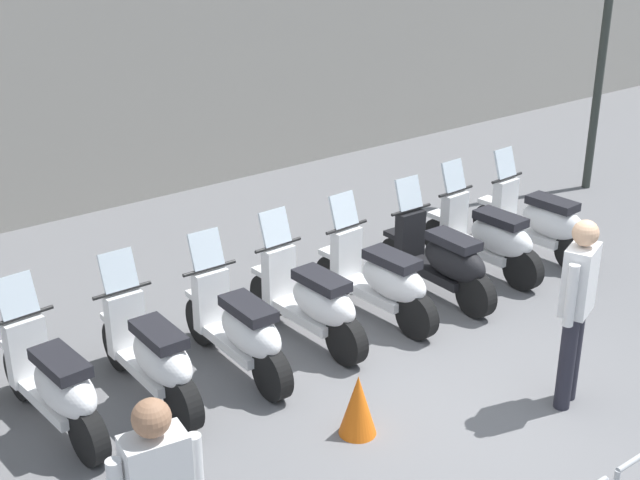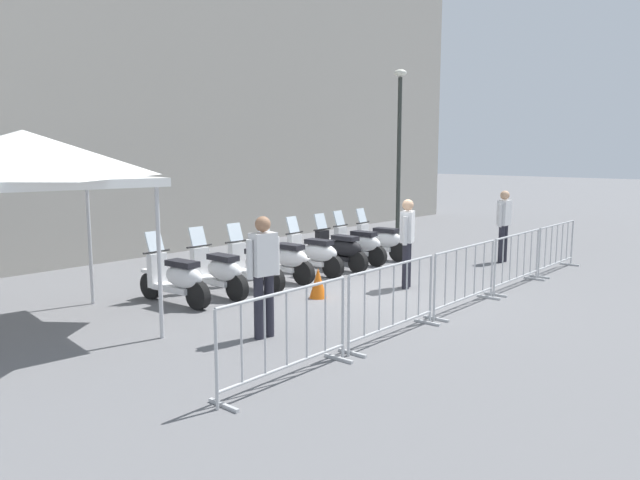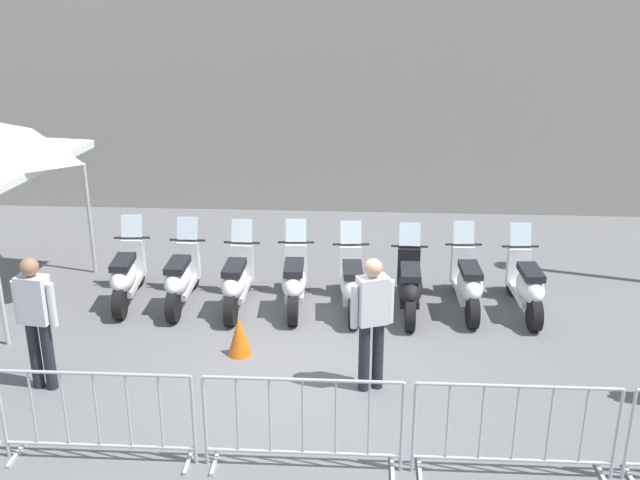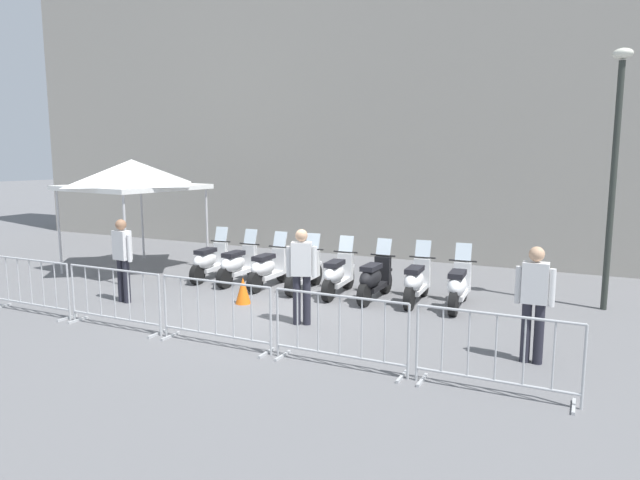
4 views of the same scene
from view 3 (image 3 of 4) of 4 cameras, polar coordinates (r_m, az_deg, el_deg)
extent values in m
plane|color=slate|center=(10.09, -0.34, -9.58)|extent=(120.00, 120.00, 0.00)
cylinder|color=black|center=(12.79, -13.40, -2.23)|extent=(0.23, 0.50, 0.48)
cylinder|color=black|center=(11.68, -14.68, -4.57)|extent=(0.23, 0.50, 0.48)
cube|color=white|center=(12.22, -14.03, -3.18)|extent=(0.45, 0.91, 0.10)
ellipsoid|color=white|center=(11.87, -14.42, -2.66)|extent=(0.52, 0.90, 0.40)
cube|color=black|center=(11.82, -14.48, -1.61)|extent=(0.40, 0.64, 0.10)
cube|color=white|center=(12.50, -13.70, -1.25)|extent=(0.36, 0.21, 0.60)
cylinder|color=black|center=(12.39, -13.82, 0.17)|extent=(0.56, 0.15, 0.04)
cube|color=silver|center=(12.37, -13.84, 1.03)|extent=(0.34, 0.20, 0.35)
cube|color=white|center=(12.69, -13.50, -1.11)|extent=(0.26, 0.35, 0.06)
cylinder|color=black|center=(12.51, -9.48, -2.45)|extent=(0.20, 0.49, 0.48)
cylinder|color=black|center=(11.41, -10.86, -4.87)|extent=(0.20, 0.49, 0.48)
cube|color=white|center=(11.94, -10.15, -3.43)|extent=(0.39, 0.90, 0.10)
ellipsoid|color=white|center=(11.60, -10.54, -2.90)|extent=(0.46, 0.88, 0.40)
cube|color=black|center=(11.54, -10.57, -1.84)|extent=(0.35, 0.63, 0.10)
cube|color=white|center=(12.23, -9.75, -1.45)|extent=(0.35, 0.18, 0.60)
cylinder|color=black|center=(12.11, -9.85, 0.00)|extent=(0.56, 0.11, 0.04)
cube|color=silver|center=(12.09, -9.84, 0.88)|extent=(0.34, 0.18, 0.35)
cube|color=white|center=(12.41, -9.55, -1.30)|extent=(0.24, 0.34, 0.06)
cylinder|color=black|center=(12.29, -5.59, -2.68)|extent=(0.20, 0.49, 0.48)
cylinder|color=black|center=(11.18, -6.66, -5.17)|extent=(0.20, 0.49, 0.48)
cube|color=white|center=(11.72, -6.11, -3.69)|extent=(0.38, 0.89, 0.10)
ellipsoid|color=white|center=(11.37, -6.40, -3.16)|extent=(0.46, 0.88, 0.40)
cube|color=black|center=(11.31, -6.41, -2.07)|extent=(0.35, 0.63, 0.10)
cube|color=white|center=(12.01, -5.79, -1.67)|extent=(0.35, 0.18, 0.60)
cylinder|color=black|center=(11.89, -5.84, -0.19)|extent=(0.56, 0.10, 0.04)
cube|color=silver|center=(11.87, -5.83, 0.70)|extent=(0.33, 0.18, 0.35)
cube|color=white|center=(12.19, -5.63, -1.51)|extent=(0.24, 0.34, 0.06)
cylinder|color=black|center=(12.26, -1.72, -2.66)|extent=(0.22, 0.50, 0.48)
cylinder|color=black|center=(11.13, -2.03, -5.17)|extent=(0.22, 0.50, 0.48)
cube|color=white|center=(11.67, -1.87, -3.68)|extent=(0.43, 0.90, 0.10)
ellipsoid|color=white|center=(11.32, -1.96, -3.15)|extent=(0.50, 0.89, 0.40)
cube|color=black|center=(11.26, -1.96, -2.06)|extent=(0.38, 0.64, 0.10)
cube|color=white|center=(11.96, -1.78, -1.65)|extent=(0.36, 0.20, 0.60)
cylinder|color=black|center=(11.84, -1.80, -0.17)|extent=(0.56, 0.13, 0.04)
cube|color=silver|center=(11.83, -1.80, 0.73)|extent=(0.34, 0.19, 0.35)
cube|color=white|center=(12.15, -1.74, -1.49)|extent=(0.25, 0.35, 0.06)
cylinder|color=black|center=(12.18, 2.24, -2.83)|extent=(0.23, 0.50, 0.48)
cylinder|color=black|center=(11.05, 2.49, -5.37)|extent=(0.23, 0.50, 0.48)
cube|color=white|center=(11.59, 2.36, -3.86)|extent=(0.44, 0.91, 0.10)
ellipsoid|color=white|center=(11.24, 2.44, -3.33)|extent=(0.52, 0.89, 0.40)
cube|color=black|center=(11.18, 2.45, -2.23)|extent=(0.39, 0.64, 0.10)
cube|color=white|center=(11.89, 2.30, -1.81)|extent=(0.36, 0.20, 0.60)
cylinder|color=black|center=(11.77, 2.32, -0.32)|extent=(0.56, 0.14, 0.04)
cube|color=silver|center=(11.75, 2.32, 0.59)|extent=(0.34, 0.20, 0.35)
cube|color=white|center=(12.07, 2.26, -1.65)|extent=(0.26, 0.35, 0.06)
cylinder|color=black|center=(12.17, 6.52, -2.97)|extent=(0.20, 0.49, 0.48)
cylinder|color=black|center=(11.04, 6.73, -5.53)|extent=(0.20, 0.49, 0.48)
cube|color=black|center=(11.58, 6.63, -4.01)|extent=(0.38, 0.90, 0.10)
ellipsoid|color=black|center=(11.23, 6.73, -3.48)|extent=(0.46, 0.88, 0.40)
cube|color=black|center=(11.17, 6.77, -2.38)|extent=(0.35, 0.63, 0.10)
cube|color=black|center=(11.88, 6.61, -1.95)|extent=(0.35, 0.18, 0.60)
cylinder|color=black|center=(11.75, 6.68, -0.47)|extent=(0.56, 0.10, 0.04)
cube|color=silver|center=(11.74, 6.70, 0.44)|extent=(0.33, 0.18, 0.35)
cube|color=black|center=(12.06, 6.58, -1.79)|extent=(0.24, 0.34, 0.06)
cylinder|color=black|center=(12.36, 10.31, -2.79)|extent=(0.22, 0.50, 0.48)
cylinder|color=black|center=(11.25, 11.29, -5.28)|extent=(0.22, 0.50, 0.48)
cube|color=white|center=(11.79, 10.79, -3.80)|extent=(0.43, 0.90, 0.10)
ellipsoid|color=white|center=(11.44, 11.09, -3.28)|extent=(0.51, 0.89, 0.40)
cube|color=black|center=(11.38, 11.14, -2.20)|extent=(0.38, 0.64, 0.10)
cube|color=white|center=(12.08, 10.53, -1.79)|extent=(0.36, 0.20, 0.60)
cylinder|color=black|center=(11.96, 10.64, -0.32)|extent=(0.56, 0.14, 0.04)
cube|color=silver|center=(11.94, 10.65, 0.57)|extent=(0.34, 0.20, 0.35)
cube|color=white|center=(12.26, 10.38, -1.63)|extent=(0.25, 0.35, 0.06)
cylinder|color=black|center=(12.47, 14.21, -2.90)|extent=(0.23, 0.50, 0.48)
cylinder|color=black|center=(11.38, 15.67, -5.37)|extent=(0.23, 0.50, 0.48)
cube|color=white|center=(11.90, 14.93, -3.91)|extent=(0.44, 0.91, 0.10)
ellipsoid|color=white|center=(11.56, 15.37, -3.39)|extent=(0.52, 0.89, 0.40)
cube|color=black|center=(11.51, 15.43, -2.32)|extent=(0.39, 0.64, 0.10)
cube|color=white|center=(12.18, 14.54, -1.91)|extent=(0.36, 0.20, 0.60)
cylinder|color=black|center=(12.07, 14.68, -0.46)|extent=(0.56, 0.14, 0.04)
cube|color=silver|center=(12.05, 14.70, 0.42)|extent=(0.34, 0.20, 0.35)
cube|color=white|center=(12.37, 14.32, -1.75)|extent=(0.26, 0.35, 0.06)
cube|color=#B2B5B7|center=(9.13, -21.66, -14.64)|extent=(0.10, 0.44, 0.04)
cube|color=#B2B5B7|center=(8.55, -9.75, -15.92)|extent=(0.10, 0.44, 0.04)
cylinder|color=#B2B5B7|center=(8.89, -22.58, -11.89)|extent=(0.04, 0.04, 1.05)
cylinder|color=#B2B5B7|center=(8.25, -9.40, -13.13)|extent=(0.04, 0.04, 1.05)
cylinder|color=#B2B5B7|center=(8.25, -16.61, -9.50)|extent=(2.02, 0.31, 0.04)
cylinder|color=#B2B5B7|center=(8.71, -16.02, -14.48)|extent=(2.02, 0.31, 0.04)
cylinder|color=#B2B5B7|center=(8.71, -20.61, -11.63)|extent=(0.02, 0.02, 0.87)
cylinder|color=#B2B5B7|center=(8.58, -18.49, -11.85)|extent=(0.02, 0.02, 0.87)
cylinder|color=#B2B5B7|center=(8.47, -16.31, -12.06)|extent=(0.02, 0.02, 0.87)
cylinder|color=#B2B5B7|center=(8.37, -14.07, -12.26)|extent=(0.02, 0.02, 0.87)
cylinder|color=#B2B5B7|center=(8.28, -11.78, -12.44)|extent=(0.02, 0.02, 0.87)
cube|color=#B2B5B7|center=(8.50, -7.81, -16.06)|extent=(0.10, 0.44, 0.04)
cube|color=#B2B5B7|center=(8.37, 5.41, -16.57)|extent=(0.10, 0.44, 0.04)
cylinder|color=#B2B5B7|center=(8.23, -8.56, -13.19)|extent=(0.04, 0.04, 1.05)
cylinder|color=#B2B5B7|center=(8.09, 6.13, -13.72)|extent=(0.04, 0.04, 1.05)
cylinder|color=#B2B5B7|center=(7.81, -1.32, -10.36)|extent=(2.02, 0.31, 0.04)
cylinder|color=#B2B5B7|center=(8.29, -1.27, -15.53)|extent=(2.02, 0.31, 0.04)
cylinder|color=#B2B5B7|center=(8.12, -6.19, -12.80)|extent=(0.02, 0.02, 0.87)
cylinder|color=#B2B5B7|center=(8.07, -3.75, -12.93)|extent=(0.02, 0.02, 0.87)
cylinder|color=#B2B5B7|center=(8.04, -1.29, -13.03)|extent=(0.02, 0.02, 0.87)
cylinder|color=#B2B5B7|center=(8.03, 1.19, -13.10)|extent=(0.02, 0.02, 0.87)
cylinder|color=#B2B5B7|center=(8.02, 3.67, -13.16)|extent=(0.02, 0.02, 0.87)
cube|color=#B2B5B7|center=(8.39, 7.42, -16.58)|extent=(0.10, 0.44, 0.04)
cube|color=#B2B5B7|center=(8.74, 20.26, -16.16)|extent=(0.10, 0.44, 0.04)
cylinder|color=#B2B5B7|center=(8.09, 7.00, -13.72)|extent=(0.04, 0.04, 1.05)
cylinder|color=#B2B5B7|center=(8.48, 21.23, -13.36)|extent=(0.04, 0.04, 1.05)
cylinder|color=#B2B5B7|center=(7.95, 14.62, -10.50)|extent=(2.02, 0.31, 0.04)
cylinder|color=#B2B5B7|center=(8.42, 14.08, -15.59)|extent=(2.02, 0.31, 0.04)
cylinder|color=#B2B5B7|center=(8.07, 9.49, -13.19)|extent=(0.02, 0.02, 0.87)
cylinder|color=#B2B5B7|center=(8.12, 11.93, -13.16)|extent=(0.02, 0.02, 0.87)
cylinder|color=#B2B5B7|center=(8.18, 14.34, -13.12)|extent=(0.02, 0.02, 0.87)
cylinder|color=#B2B5B7|center=(8.25, 16.71, -13.05)|extent=(0.02, 0.02, 0.87)
cylinder|color=#B2B5B7|center=(8.34, 19.03, -12.96)|extent=(0.02, 0.02, 0.87)
cube|color=#B2B5B7|center=(8.83, 22.09, -16.04)|extent=(0.10, 0.44, 0.04)
cylinder|color=#B2B5B7|center=(8.52, 22.01, -13.32)|extent=(0.04, 0.04, 1.05)
cylinder|color=#23232D|center=(10.12, -20.44, -7.98)|extent=(0.14, 0.14, 0.90)
cylinder|color=#23232D|center=(10.04, -19.55, -8.12)|extent=(0.14, 0.14, 0.90)
cube|color=silver|center=(9.76, -20.53, -4.17)|extent=(0.36, 0.22, 0.60)
sphere|color=#9E7051|center=(9.60, -20.83, -1.89)|extent=(0.22, 0.22, 0.22)
cylinder|color=silver|center=(9.90, -21.64, -4.29)|extent=(0.09, 0.09, 0.55)
cylinder|color=silver|center=(9.67, -19.32, -4.58)|extent=(0.09, 0.09, 0.55)
cylinder|color=#23232D|center=(9.52, 4.32, -8.52)|extent=(0.14, 0.14, 0.90)
cylinder|color=#23232D|center=(9.46, 3.30, -8.70)|extent=(0.14, 0.14, 0.90)
cube|color=silver|center=(9.15, 3.93, -4.50)|extent=(0.42, 0.37, 0.60)
sphere|color=tan|center=(8.98, 3.99, -2.07)|extent=(0.22, 0.22, 0.22)
cylinder|color=silver|center=(9.25, 5.24, -4.58)|extent=(0.09, 0.09, 0.55)
cylinder|color=silver|center=(9.09, 2.57, -4.98)|extent=(0.09, 0.09, 0.55)
cylinder|color=silver|center=(13.19, -16.82, 2.01)|extent=(0.06, 0.06, 2.15)
cone|color=orange|center=(10.36, -6.04, -7.12)|extent=(0.32, 0.32, 0.55)
camera|label=1|loc=(7.12, -48.66, 7.75)|focal=48.97mm
camera|label=2|loc=(10.09, -70.12, -7.92)|focal=33.34mm
camera|label=4|loc=(5.14, 89.46, -24.72)|focal=31.72mm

